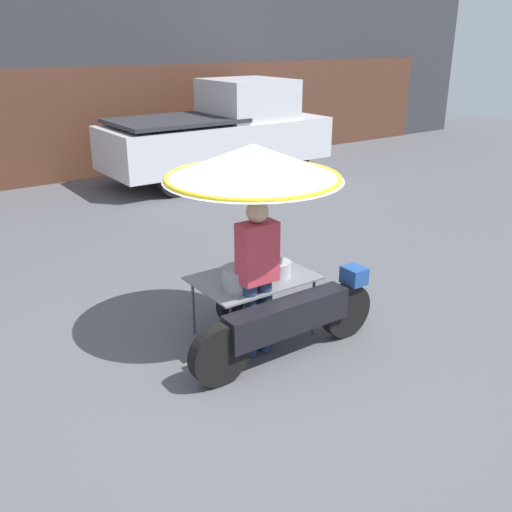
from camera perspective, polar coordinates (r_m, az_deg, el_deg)
ground_plane at (r=5.86m, az=-0.43°, el=-9.79°), size 36.00×36.00×0.00m
shopfront_building at (r=13.86m, az=-24.26°, el=15.91°), size 28.00×2.06×4.38m
vendor_motorcycle_cart at (r=5.58m, az=0.18°, el=6.15°), size 2.17×1.78×2.05m
vendor_person at (r=5.49m, az=0.16°, el=-1.54°), size 0.38×0.22×1.60m
pickup_truck at (r=12.93m, az=-3.37°, el=12.17°), size 5.06×1.93×2.13m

